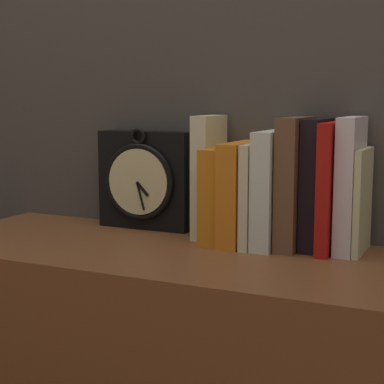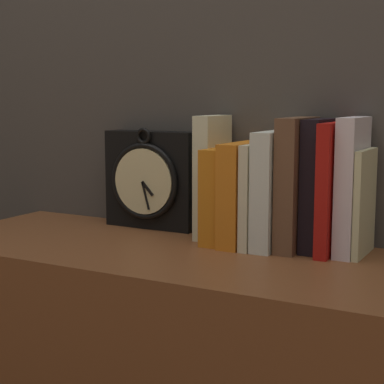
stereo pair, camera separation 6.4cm
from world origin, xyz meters
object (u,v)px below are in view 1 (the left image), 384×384
object	(u,v)px
clock	(145,180)
book_slot0_cream	(209,177)
book_slot1_orange	(221,194)
book_slot7_red	(331,187)
book_slot8_white	(350,185)
book_slot2_orange	(241,193)
book_slot3_cream	(257,194)
book_slot4_white	(272,189)
book_slot5_brown	(295,183)
book_slot9_cream	(363,201)
book_slot6_black	(316,184)

from	to	relation	value
clock	book_slot0_cream	size ratio (longest dim) A/B	0.89
book_slot0_cream	book_slot1_orange	xyz separation A→B (m)	(0.04, -0.02, -0.03)
book_slot7_red	book_slot8_white	size ratio (longest dim) A/B	0.96
book_slot2_orange	book_slot7_red	world-z (taller)	book_slot7_red
book_slot3_cream	book_slot8_white	world-z (taller)	book_slot8_white
book_slot4_white	book_slot2_orange	bearing A→B (deg)	-178.16
book_slot1_orange	book_slot7_red	xyz separation A→B (m)	(0.22, 0.00, 0.03)
clock	book_slot5_brown	xyz separation A→B (m)	(0.35, -0.04, 0.02)
clock	book_slot4_white	bearing A→B (deg)	-8.35
book_slot1_orange	book_slot5_brown	distance (m)	0.15
book_slot1_orange	clock	bearing A→B (deg)	167.75
book_slot1_orange	book_slot9_cream	world-z (taller)	book_slot9_cream
clock	book_slot2_orange	world-z (taller)	clock
book_slot1_orange	book_slot8_white	size ratio (longest dim) A/B	0.75
book_slot0_cream	book_slot6_black	distance (m)	0.22
book_slot6_black	book_slot7_red	world-z (taller)	book_slot6_black
clock	book_slot4_white	distance (m)	0.31
book_slot2_orange	book_slot3_cream	world-z (taller)	same
book_slot1_orange	book_slot3_cream	distance (m)	0.08
book_slot0_cream	book_slot1_orange	distance (m)	0.05
book_slot0_cream	book_slot8_white	xyz separation A→B (m)	(0.29, -0.01, 0.00)
book_slot6_black	book_slot2_orange	bearing A→B (deg)	-172.53
book_slot6_black	clock	bearing A→B (deg)	175.85
book_slot6_black	book_slot8_white	xyz separation A→B (m)	(0.06, -0.00, 0.00)
book_slot5_brown	book_slot9_cream	world-z (taller)	book_slot5_brown
book_slot8_white	book_slot6_black	bearing A→B (deg)	177.65
book_slot3_cream	book_slot5_brown	world-z (taller)	book_slot5_brown
book_slot3_cream	book_slot2_orange	bearing A→B (deg)	-178.55
book_slot2_orange	book_slot6_black	distance (m)	0.15
book_slot4_white	book_slot6_black	size ratio (longest dim) A/B	0.90
book_slot1_orange	book_slot8_white	bearing A→B (deg)	2.86
book_slot7_red	book_slot8_white	world-z (taller)	book_slot8_white
book_slot2_orange	book_slot7_red	bearing A→B (deg)	2.59
book_slot4_white	book_slot7_red	size ratio (longest dim) A/B	0.93
clock	book_slot5_brown	world-z (taller)	book_slot5_brown
book_slot2_orange	book_slot3_cream	bearing A→B (deg)	1.45
book_slot7_red	book_slot5_brown	bearing A→B (deg)	-179.86
book_slot0_cream	book_slot4_white	size ratio (longest dim) A/B	1.12
book_slot5_brown	book_slot9_cream	size ratio (longest dim) A/B	1.28
book_slot2_orange	book_slot9_cream	distance (m)	0.23
book_slot0_cream	book_slot7_red	xyz separation A→B (m)	(0.25, -0.02, -0.00)
clock	book_slot0_cream	xyz separation A→B (m)	(0.16, -0.02, 0.02)
clock	book_slot8_white	distance (m)	0.45
book_slot2_orange	book_slot6_black	size ratio (longest dim) A/B	0.81
book_slot1_orange	book_slot2_orange	distance (m)	0.04
book_slot6_black	book_slot9_cream	size ratio (longest dim) A/B	1.27
book_slot0_cream	book_slot4_white	xyz separation A→B (m)	(0.14, -0.02, -0.01)
book_slot0_cream	book_slot2_orange	size ratio (longest dim) A/B	1.25
clock	book_slot9_cream	size ratio (longest dim) A/B	1.14
book_slot0_cream	book_slot7_red	world-z (taller)	book_slot0_cream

